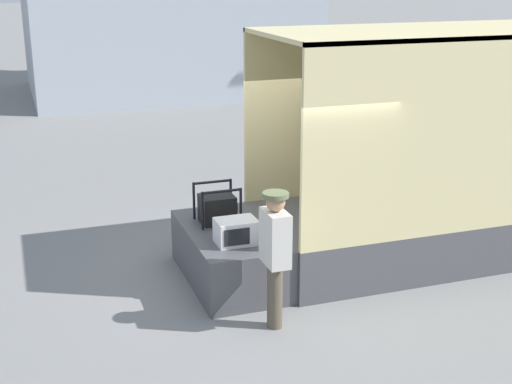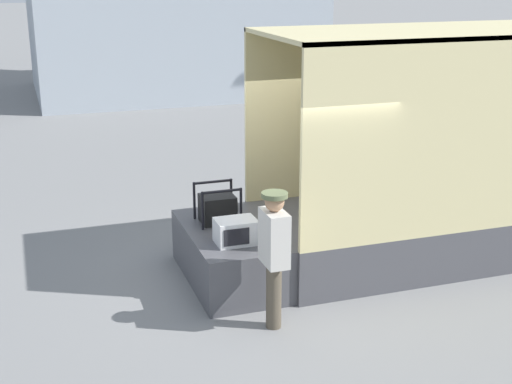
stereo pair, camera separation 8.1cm
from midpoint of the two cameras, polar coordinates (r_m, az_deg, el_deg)
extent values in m
plane|color=gray|center=(9.86, 1.31, -6.55)|extent=(160.00, 160.00, 0.00)
cube|color=#4C4C51|center=(10.68, 13.05, -2.99)|extent=(4.61, 2.16, 0.72)
cube|color=beige|center=(11.12, 10.81, 6.64)|extent=(4.61, 0.06, 2.52)
cube|color=beige|center=(9.39, 17.05, 4.17)|extent=(4.61, 0.06, 2.52)
cube|color=beige|center=(10.06, 14.19, 12.37)|extent=(4.61, 2.16, 0.06)
cylinder|color=orange|center=(10.94, 12.98, 0.53)|extent=(0.30, 0.30, 0.38)
cube|color=#B2A893|center=(11.13, 17.61, 0.12)|extent=(0.44, 0.32, 0.26)
cube|color=#2D7F33|center=(10.72, 19.85, -0.75)|extent=(0.44, 0.32, 0.27)
cube|color=#4C4C51|center=(9.55, -1.85, -5.03)|extent=(1.12, 2.05, 0.72)
cube|color=white|center=(8.92, -1.36, -3.16)|extent=(0.51, 0.38, 0.31)
cube|color=black|center=(8.73, -1.30, -3.63)|extent=(0.33, 0.01, 0.21)
cube|color=black|center=(9.64, -2.86, -1.35)|extent=(0.45, 0.39, 0.38)
cylinder|color=slate|center=(9.68, -1.84, -1.13)|extent=(0.17, 0.21, 0.21)
cylinder|color=black|center=(9.35, -4.04, -1.52)|extent=(0.04, 0.04, 0.52)
cylinder|color=black|center=(9.49, -0.96, -1.18)|extent=(0.04, 0.04, 0.52)
cylinder|color=black|center=(9.76, -4.72, -0.70)|extent=(0.04, 0.04, 0.52)
cylinder|color=black|center=(9.89, -1.76, -0.39)|extent=(0.04, 0.04, 0.52)
cylinder|color=black|center=(9.34, -2.51, 0.06)|extent=(0.53, 0.04, 0.04)
cylinder|color=black|center=(9.75, -3.25, 0.82)|extent=(0.53, 0.04, 0.04)
cylinder|color=brown|center=(8.32, 1.71, -8.29)|extent=(0.18, 0.18, 0.80)
cube|color=beige|center=(8.04, 1.76, -3.69)|extent=(0.24, 0.44, 0.63)
sphere|color=tan|center=(7.89, 1.79, -0.81)|extent=(0.22, 0.22, 0.22)
cylinder|color=#606B47|center=(7.86, 1.79, -0.24)|extent=(0.30, 0.30, 0.06)
camera|label=1|loc=(0.04, -89.75, 0.08)|focal=50.00mm
camera|label=2|loc=(0.04, 90.25, -0.08)|focal=50.00mm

